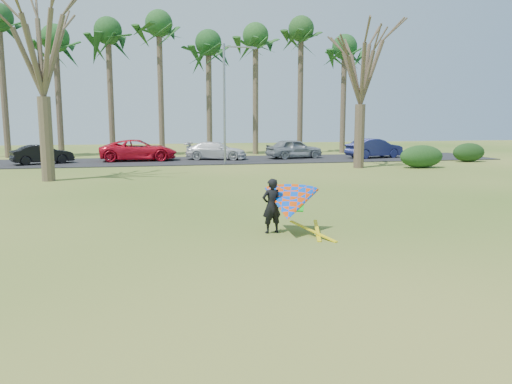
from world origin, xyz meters
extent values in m
plane|color=#265A13|center=(0.00, 0.00, 0.00)|extent=(100.00, 100.00, 0.00)
cube|color=black|center=(0.00, 25.00, 0.03)|extent=(46.00, 7.00, 0.06)
cylinder|color=#47372B|center=(-14.00, 31.00, 5.20)|extent=(0.48, 0.48, 10.40)
cylinder|color=#4D3F2E|center=(-10.00, 31.00, 4.50)|extent=(0.48, 0.48, 9.00)
ellipsoid|color=#1D4C1B|center=(-10.00, 31.00, 9.30)|extent=(4.84, 4.84, 3.08)
cylinder|color=#4E3E2E|center=(-6.00, 31.00, 4.85)|extent=(0.48, 0.48, 9.70)
ellipsoid|color=#194016|center=(-6.00, 31.00, 10.00)|extent=(4.84, 4.84, 3.08)
cylinder|color=#4F3D2F|center=(-2.00, 31.00, 5.20)|extent=(0.48, 0.48, 10.40)
ellipsoid|color=#1E4C1B|center=(-2.00, 31.00, 10.70)|extent=(4.84, 4.84, 3.08)
cylinder|color=#493D2C|center=(2.00, 31.00, 4.50)|extent=(0.48, 0.48, 9.00)
ellipsoid|color=#184419|center=(2.00, 31.00, 9.30)|extent=(4.84, 4.84, 3.08)
cylinder|color=brown|center=(6.00, 31.00, 4.85)|extent=(0.48, 0.48, 9.70)
ellipsoid|color=#1D4A1A|center=(6.00, 31.00, 10.00)|extent=(4.84, 4.84, 3.08)
cylinder|color=#49392C|center=(10.00, 31.00, 5.20)|extent=(0.48, 0.48, 10.40)
ellipsoid|color=#1B4318|center=(10.00, 31.00, 10.70)|extent=(4.84, 4.84, 3.08)
cylinder|color=#453829|center=(14.00, 31.00, 4.50)|extent=(0.48, 0.48, 9.00)
ellipsoid|color=#18431B|center=(14.00, 31.00, 9.30)|extent=(4.84, 4.84, 3.08)
cylinder|color=#46392A|center=(-8.00, 15.00, 2.10)|extent=(0.64, 0.64, 4.20)
cylinder|color=#453729|center=(10.00, 18.00, 1.99)|extent=(0.64, 0.64, 3.99)
cylinder|color=gray|center=(2.00, 22.00, 4.00)|extent=(0.16, 0.16, 8.00)
cylinder|color=gray|center=(3.00, 22.00, 7.80)|extent=(2.00, 0.10, 0.10)
cube|color=gray|center=(4.00, 22.00, 7.75)|extent=(0.40, 0.18, 0.12)
ellipsoid|color=#173A15|center=(13.88, 17.15, 0.72)|extent=(2.89, 1.31, 1.44)
ellipsoid|color=black|center=(19.49, 20.40, 0.68)|extent=(2.44, 1.15, 1.36)
imported|color=black|center=(-10.12, 24.30, 0.70)|extent=(4.12, 2.87, 1.29)
imported|color=red|center=(-3.80, 25.58, 0.82)|extent=(5.52, 2.59, 1.53)
imported|color=silver|center=(1.85, 25.48, 0.72)|extent=(4.88, 3.15, 1.32)
imported|color=gray|center=(7.87, 25.39, 0.80)|extent=(4.58, 2.54, 1.48)
imported|color=navy|center=(14.09, 24.49, 0.80)|extent=(4.74, 2.52, 1.49)
imported|color=black|center=(0.35, 1.57, 0.76)|extent=(0.62, 0.47, 1.53)
cone|color=blue|center=(0.80, 1.32, 0.85)|extent=(2.13, 2.39, 2.02)
cube|color=#0CBF19|center=(0.92, 1.24, 0.80)|extent=(0.62, 0.60, 0.24)
cube|color=yellow|center=(1.35, 0.97, 0.01)|extent=(0.85, 1.66, 0.28)
cube|color=yellow|center=(1.55, 1.17, 0.01)|extent=(0.56, 1.76, 0.22)
camera|label=1|loc=(-2.84, -11.61, 3.19)|focal=35.00mm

